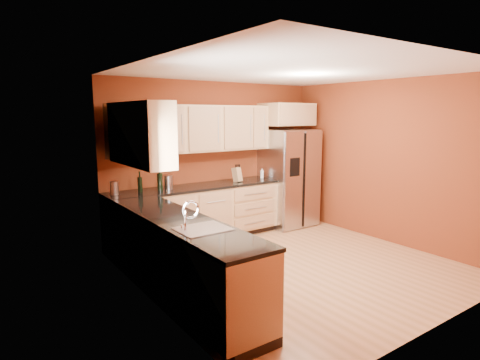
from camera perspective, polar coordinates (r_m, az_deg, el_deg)
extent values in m
plane|color=#A96F41|center=(5.68, 7.50, -11.96)|extent=(4.00, 4.00, 0.00)
plane|color=white|center=(5.32, 8.12, 15.14)|extent=(4.00, 4.00, 0.00)
cube|color=maroon|center=(6.93, -3.50, 3.08)|extent=(4.00, 0.04, 2.60)
cube|color=maroon|center=(4.13, 26.99, -2.21)|extent=(4.00, 0.04, 2.60)
cube|color=maroon|center=(4.26, -12.37, -1.08)|extent=(0.04, 4.00, 2.60)
cube|color=maroon|center=(6.85, 20.18, 2.45)|extent=(0.04, 4.00, 2.60)
cube|color=tan|center=(6.56, -6.16, -4.97)|extent=(2.90, 0.60, 0.88)
cube|color=tan|center=(4.61, -8.48, -11.27)|extent=(0.60, 2.80, 0.88)
cube|color=black|center=(6.45, -6.19, -1.02)|extent=(2.90, 0.62, 0.04)
cube|color=black|center=(4.47, -8.51, -5.72)|extent=(0.62, 2.80, 0.04)
cube|color=tan|center=(6.63, -4.65, 7.33)|extent=(2.30, 0.33, 0.75)
cube|color=tan|center=(4.93, -14.09, 6.40)|extent=(0.33, 1.35, 0.75)
cube|color=tan|center=(5.88, -15.92, 6.75)|extent=(0.67, 0.67, 0.75)
cube|color=tan|center=(7.46, 6.67, 9.24)|extent=(0.92, 0.60, 0.40)
cube|color=#ACADB1|center=(7.49, 6.88, 0.33)|extent=(0.90, 0.75, 1.78)
cube|color=white|center=(3.78, -9.28, 1.55)|extent=(0.03, 0.90, 1.00)
cylinder|color=#ACADB1|center=(6.22, -10.15, -0.34)|extent=(0.14, 0.14, 0.21)
cylinder|color=#ACADB1|center=(5.98, -17.45, -1.12)|extent=(0.14, 0.14, 0.19)
cube|color=#A97F52|center=(6.81, -0.42, 0.79)|extent=(0.15, 0.14, 0.24)
cylinder|color=white|center=(7.19, 3.14, 0.95)|extent=(0.07, 0.07, 0.17)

